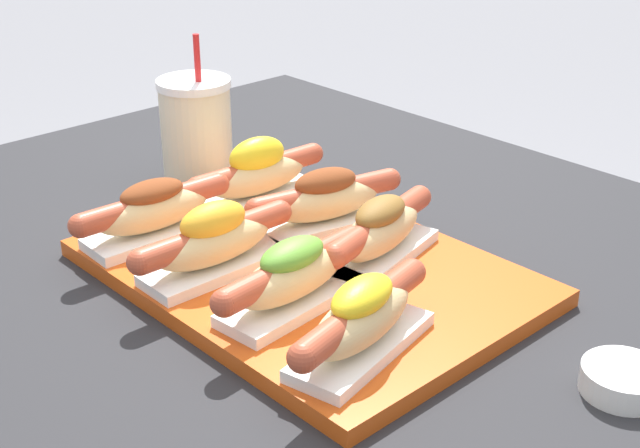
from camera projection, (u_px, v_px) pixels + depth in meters
name	position (u px, v px, depth m)	size (l,w,h in m)	color
serving_tray	(306.00, 272.00, 0.93)	(0.45, 0.32, 0.02)	#CC4C14
hot_dog_0	(153.00, 210.00, 0.97)	(0.07, 0.20, 0.07)	white
hot_dog_1	(214.00, 241.00, 0.90)	(0.06, 0.20, 0.08)	white
hot_dog_2	(293.00, 275.00, 0.84)	(0.07, 0.20, 0.07)	white
hot_dog_3	(362.00, 319.00, 0.77)	(0.09, 0.20, 0.07)	white
hot_dog_4	(258.00, 174.00, 1.06)	(0.07, 0.20, 0.08)	white
hot_dog_5	(325.00, 200.00, 1.00)	(0.09, 0.19, 0.07)	white
hot_dog_6	(380.00, 231.00, 0.93)	(0.09, 0.19, 0.07)	white
sauce_bowl	(624.00, 379.00, 0.75)	(0.07, 0.07, 0.02)	silver
drink_cup	(196.00, 130.00, 1.16)	(0.10, 0.10, 0.20)	beige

